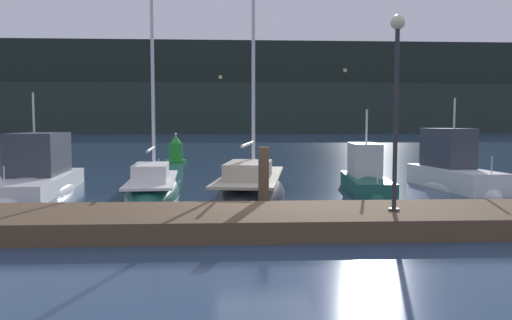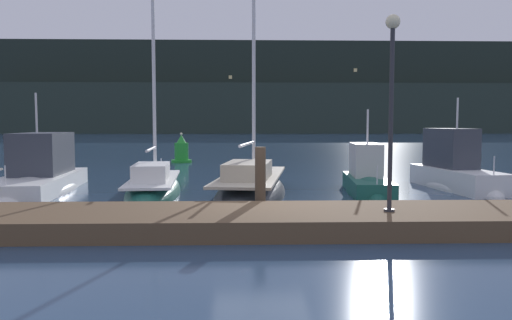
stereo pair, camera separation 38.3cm
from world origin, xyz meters
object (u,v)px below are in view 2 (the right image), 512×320
at_px(channel_buoy, 181,152).
at_px(dock_lamppost, 392,82).
at_px(motorboat_berth_3, 39,182).
at_px(sailboat_berth_5, 251,192).
at_px(motorboat_berth_7, 455,178).
at_px(sailboat_berth_4, 154,190).
at_px(motorboat_berth_6, 367,186).

xyz_separation_m(channel_buoy, dock_lamppost, (7.02, -19.88, 2.67)).
relative_size(motorboat_berth_3, sailboat_berth_5, 0.58).
bearing_deg(motorboat_berth_7, dock_lamppost, -122.97).
distance_m(sailboat_berth_4, motorboat_berth_6, 7.40).
distance_m(sailboat_berth_4, sailboat_berth_5, 3.43).
relative_size(sailboat_berth_5, motorboat_berth_7, 2.25).
bearing_deg(motorboat_berth_6, sailboat_berth_5, -170.94).
height_order(motorboat_berth_7, dock_lamppost, dock_lamppost).
relative_size(sailboat_berth_4, motorboat_berth_6, 1.94).
bearing_deg(motorboat_berth_3, sailboat_berth_4, -8.19).
height_order(motorboat_berth_3, sailboat_berth_4, sailboat_berth_4).
relative_size(motorboat_berth_7, channel_buoy, 2.91).
bearing_deg(sailboat_berth_5, motorboat_berth_3, 170.19).
distance_m(motorboat_berth_6, motorboat_berth_7, 3.69).
xyz_separation_m(motorboat_berth_6, motorboat_berth_7, (3.56, 0.97, 0.15)).
height_order(motorboat_berth_3, channel_buoy, motorboat_berth_3).
xyz_separation_m(sailboat_berth_5, motorboat_berth_6, (4.04, 0.64, 0.12)).
bearing_deg(motorboat_berth_3, channel_buoy, 74.99).
bearing_deg(sailboat_berth_4, motorboat_berth_6, -0.44).
relative_size(motorboat_berth_3, motorboat_berth_7, 1.31).
relative_size(sailboat_berth_4, sailboat_berth_5, 0.80).
xyz_separation_m(sailboat_berth_5, dock_lamppost, (2.99, -5.49, 3.22)).
bearing_deg(sailboat_berth_5, motorboat_berth_7, 11.99).
bearing_deg(dock_lamppost, channel_buoy, 109.46).
bearing_deg(channel_buoy, sailboat_berth_4, -87.21).
relative_size(sailboat_berth_5, channel_buoy, 6.54).
bearing_deg(channel_buoy, motorboat_berth_7, -47.68).
bearing_deg(dock_lamppost, motorboat_berth_3, 147.17).
relative_size(motorboat_berth_6, channel_buoy, 2.70).
relative_size(channel_buoy, dock_lamppost, 0.42).
xyz_separation_m(motorboat_berth_7, channel_buoy, (-11.63, 12.77, 0.28)).
bearing_deg(dock_lamppost, motorboat_berth_7, 57.03).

